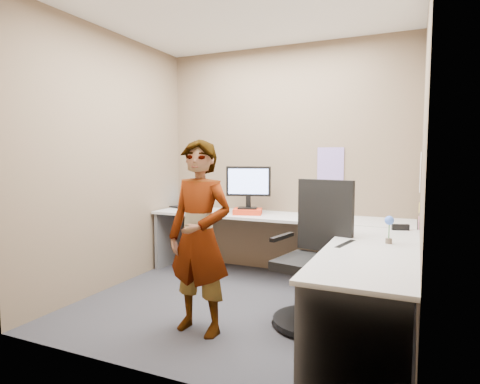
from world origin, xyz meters
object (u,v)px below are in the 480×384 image
at_px(monitor, 248,184).
at_px(person, 200,237).
at_px(office_chair, 315,267).
at_px(desk, 299,241).

height_order(monitor, person, person).
bearing_deg(office_chair, monitor, 147.21).
height_order(monitor, office_chair, monitor).
distance_m(desk, monitor, 1.05).
xyz_separation_m(office_chair, person, (-0.80, -0.51, 0.28)).
bearing_deg(monitor, desk, -52.02).
bearing_deg(person, office_chair, 37.67).
relative_size(office_chair, person, 0.77).
distance_m(office_chair, person, 1.00).
relative_size(desk, person, 1.95).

